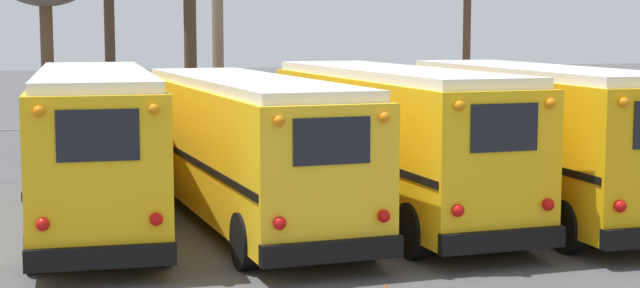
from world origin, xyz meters
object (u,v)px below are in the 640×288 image
school_bus_2 (391,137)px  utility_pole (218,13)px  school_bus_0 (95,143)px  school_bus_3 (536,136)px  school_bus_1 (246,144)px

school_bus_2 → utility_pole: utility_pole is taller
school_bus_0 → school_bus_3: bearing=-9.6°
school_bus_1 → utility_pole: 10.10m
school_bus_3 → school_bus_0: bearing=170.4°
school_bus_0 → school_bus_1: 3.14m
school_bus_2 → utility_pole: bearing=100.9°
utility_pole → school_bus_2: bearing=-79.1°
utility_pole → school_bus_3: bearing=-64.8°
school_bus_1 → school_bus_3: (6.21, -1.11, 0.10)m
school_bus_3 → utility_pole: bearing=115.2°
school_bus_1 → utility_pole: size_ratio=1.20×
school_bus_0 → utility_pole: (4.27, 9.15, 2.82)m
school_bus_3 → school_bus_1: bearing=169.8°
school_bus_0 → school_bus_2: bearing=-8.1°
school_bus_1 → school_bus_2: bearing=-7.8°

